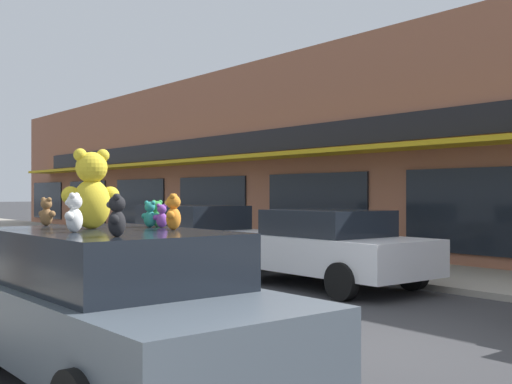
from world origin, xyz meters
The scene contains 13 objects.
ground_plane centered at (0.00, 0.00, 0.00)m, with size 260.00×260.00×0.00m, color #333335.
storefront_row centered at (13.23, 14.08, 3.09)m, with size 12.80×38.00×6.18m.
plush_art_car centered at (-3.01, 0.45, 0.78)m, with size 2.04×4.62×1.47m.
teddy_bear_giant centered at (-3.04, 0.75, 1.84)m, with size 0.58×0.38×0.77m.
teddy_bear_orange centered at (-2.51, 0.10, 1.64)m, with size 0.22×0.24×0.34m.
teddy_bear_white centered at (-3.38, 0.32, 1.64)m, with size 0.23×0.24×0.35m.
teddy_bear_green centered at (-2.33, 0.72, 1.60)m, with size 0.20×0.13×0.27m.
teddy_bear_brown centered at (-3.17, 1.58, 1.62)m, with size 0.17×0.23×0.30m.
teddy_bear_purple centered at (-2.38, 0.54, 1.59)m, with size 0.18×0.13×0.24m.
teddy_bear_black centered at (-3.35, -0.45, 1.64)m, with size 0.21×0.25×0.34m.
teddy_bear_teal centered at (-2.46, 0.64, 1.60)m, with size 0.16×0.20×0.27m.
parked_car_far_center centered at (3.15, 3.82, 0.78)m, with size 2.08×4.22×1.49m.
parked_car_far_right centered at (3.15, 8.67, 0.80)m, with size 2.09×4.76×1.50m.
Camera 1 is at (-5.60, -5.07, 1.82)m, focal length 45.00 mm.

